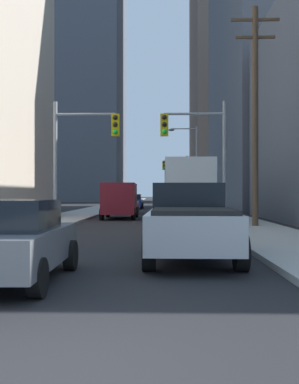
# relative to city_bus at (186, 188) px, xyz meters

# --- Properties ---
(ground_plane) EXTENTS (400.00, 400.00, 0.00)m
(ground_plane) POSITION_rel_city_bus_xyz_m (-2.50, -24.55, -1.93)
(ground_plane) COLOR black
(sidewalk_left) EXTENTS (3.17, 160.00, 0.15)m
(sidewalk_left) POSITION_rel_city_bus_xyz_m (-7.51, 25.45, -1.85)
(sidewalk_left) COLOR #9E9E99
(sidewalk_left) RESTS_ON ground
(sidewalk_right) EXTENTS (3.17, 160.00, 0.15)m
(sidewalk_right) POSITION_rel_city_bus_xyz_m (2.51, 25.45, -1.85)
(sidewalk_right) COLOR #9E9E99
(sidewalk_right) RESTS_ON ground
(city_bus) EXTENTS (2.67, 11.51, 3.40)m
(city_bus) POSITION_rel_city_bus_xyz_m (0.00, 0.00, 0.00)
(city_bus) COLOR silver
(city_bus) RESTS_ON ground
(pickup_truck_silver) EXTENTS (2.20, 5.44, 1.90)m
(pickup_truck_silver) POSITION_rel_city_bus_xyz_m (-0.75, -16.80, -1.00)
(pickup_truck_silver) COLOR #B7BABF
(pickup_truck_silver) RESTS_ON ground
(cargo_van_maroon) EXTENTS (2.16, 5.25, 2.26)m
(cargo_van_maroon) POSITION_rel_city_bus_xyz_m (-4.12, 1.69, -0.64)
(cargo_van_maroon) COLOR maroon
(cargo_van_maroon) RESTS_ON ground
(sedan_grey) EXTENTS (1.95, 4.24, 1.52)m
(sedan_grey) POSITION_rel_city_bus_xyz_m (-4.25, -19.96, -1.16)
(sedan_grey) COLOR slate
(sedan_grey) RESTS_ON ground
(sedan_beige) EXTENTS (1.95, 4.25, 1.52)m
(sedan_beige) POSITION_rel_city_bus_xyz_m (-0.80, -9.89, -1.16)
(sedan_beige) COLOR #C6B793
(sedan_beige) RESTS_ON ground
(sedan_red) EXTENTS (1.95, 4.26, 1.52)m
(sedan_red) POSITION_rel_city_bus_xyz_m (-4.32, 8.90, -1.16)
(sedan_red) COLOR maroon
(sedan_red) RESTS_ON ground
(sedan_blue) EXTENTS (1.95, 4.21, 1.52)m
(sedan_blue) POSITION_rel_city_bus_xyz_m (-4.35, 20.25, -1.16)
(sedan_blue) COLOR navy
(sedan_blue) RESTS_ON ground
(traffic_signal_near_left) EXTENTS (3.16, 0.44, 6.00)m
(traffic_signal_near_left) POSITION_rel_city_bus_xyz_m (-5.20, -6.12, 2.08)
(traffic_signal_near_left) COLOR gray
(traffic_signal_near_left) RESTS_ON ground
(traffic_signal_near_right) EXTENTS (3.13, 0.44, 6.00)m
(traffic_signal_near_right) POSITION_rel_city_bus_xyz_m (0.22, -6.12, 2.08)
(traffic_signal_near_right) COLOR gray
(traffic_signal_near_right) RESTS_ON ground
(traffic_signal_far_right) EXTENTS (2.98, 0.44, 6.00)m
(traffic_signal_far_right) POSITION_rel_city_bus_xyz_m (0.29, 26.68, 2.07)
(traffic_signal_far_right) COLOR gray
(traffic_signal_far_right) RESTS_ON ground
(utility_pole_right) EXTENTS (2.20, 0.28, 10.17)m
(utility_pole_right) POSITION_rel_city_bus_xyz_m (2.83, -6.83, 3.43)
(utility_pole_right) COLOR brown
(utility_pole_right) RESTS_ON ground
(street_lamp_right) EXTENTS (2.58, 0.32, 7.50)m
(street_lamp_right) POSITION_rel_city_bus_xyz_m (1.21, 13.11, 2.63)
(street_lamp_right) COLOR gray
(street_lamp_right) RESTS_ON ground
(building_left_far_tower) EXTENTS (21.89, 23.58, 66.13)m
(building_left_far_tower) POSITION_rel_city_bus_xyz_m (-20.51, 68.59, 31.14)
(building_left_far_tower) COLOR #4C515B
(building_left_far_tower) RESTS_ON ground
(building_right_mid_block) EXTENTS (15.49, 26.64, 29.67)m
(building_right_mid_block) POSITION_rel_city_bus_xyz_m (12.64, 22.09, 12.90)
(building_right_mid_block) COLOR #4C515B
(building_right_mid_block) RESTS_ON ground
(building_right_far_highrise) EXTENTS (15.03, 23.70, 64.22)m
(building_right_far_highrise) POSITION_rel_city_bus_xyz_m (12.17, 63.58, 30.18)
(building_right_far_highrise) COLOR #66564C
(building_right_far_highrise) RESTS_ON ground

